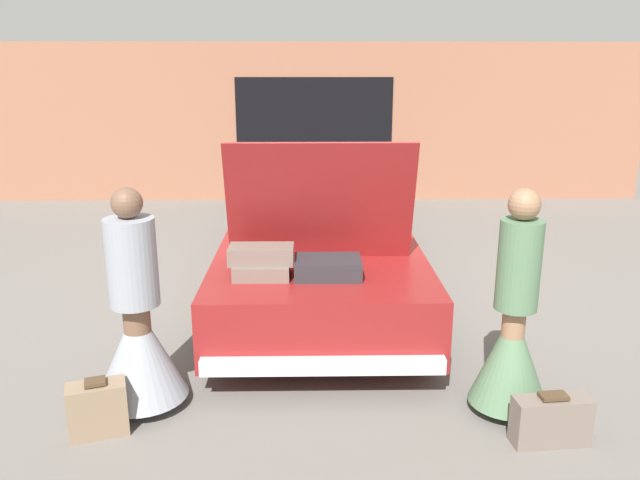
# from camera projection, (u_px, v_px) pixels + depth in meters

# --- Properties ---
(ground_plane) EXTENTS (40.00, 40.00, 0.00)m
(ground_plane) POSITION_uv_depth(u_px,v_px,m) (318.00, 281.00, 7.22)
(ground_plane) COLOR slate
(garage_wall_back) EXTENTS (12.00, 0.14, 2.80)m
(garage_wall_back) POSITION_uv_depth(u_px,v_px,m) (314.00, 123.00, 11.24)
(garage_wall_back) COLOR #9E664C
(garage_wall_back) RESTS_ON ground_plane
(car) EXTENTS (1.94, 5.33, 1.81)m
(car) POSITION_uv_depth(u_px,v_px,m) (318.00, 235.00, 7.08)
(car) COLOR maroon
(car) RESTS_ON ground_plane
(person_left) EXTENTS (0.66, 0.66, 1.62)m
(person_left) POSITION_uv_depth(u_px,v_px,m) (138.00, 332.00, 4.44)
(person_left) COLOR brown
(person_left) RESTS_ON ground_plane
(person_right) EXTENTS (0.55, 0.55, 1.64)m
(person_right) POSITION_uv_depth(u_px,v_px,m) (512.00, 336.00, 4.35)
(person_right) COLOR #997051
(person_right) RESTS_ON ground_plane
(suitcase_beside_left_person) EXTENTS (0.42, 0.30, 0.40)m
(suitcase_beside_left_person) POSITION_uv_depth(u_px,v_px,m) (98.00, 409.00, 4.18)
(suitcase_beside_left_person) COLOR #8C7259
(suitcase_beside_left_person) RESTS_ON ground_plane
(suitcase_beside_right_person) EXTENTS (0.52, 0.22, 0.36)m
(suitcase_beside_right_person) POSITION_uv_depth(u_px,v_px,m) (551.00, 420.00, 4.09)
(suitcase_beside_right_person) COLOR #75665B
(suitcase_beside_right_person) RESTS_ON ground_plane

